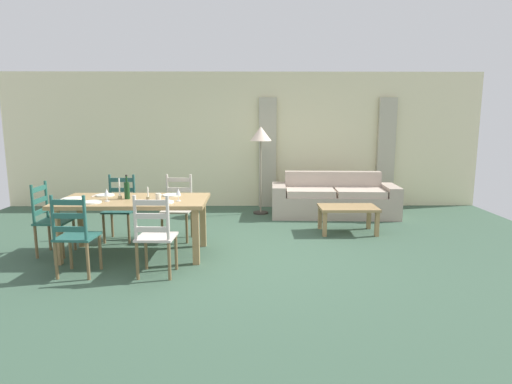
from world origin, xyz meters
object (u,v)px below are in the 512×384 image
Objects in this scene: wine_glass_near_left at (107,193)px; couch at (334,200)px; wine_glass_near_right at (178,192)px; coffee_cup_primary at (158,197)px; dining_chair_near_left at (75,235)px; dining_chair_far_right at (178,208)px; dining_chair_head_west at (50,219)px; standing_lamp at (261,139)px; dining_chair_near_right at (155,236)px; dining_table at (134,206)px; dining_chair_far_left at (120,208)px; wine_bottle at (127,190)px; coffee_table at (348,211)px.

wine_glass_near_left is 4.19m from couch.
wine_glass_near_right reaches higher than coffee_cup_primary.
wine_glass_near_left is 1.00× the size of wine_glass_near_right.
dining_chair_near_left is at bearing -138.89° from coffee_cup_primary.
dining_chair_far_right and dining_chair_head_west have the same top height.
standing_lamp reaches higher than dining_chair_near_left.
wine_glass_near_right is (0.17, -0.90, 0.38)m from dining_chair_far_right.
dining_chair_near_right is at bearing -110.91° from standing_lamp.
coffee_cup_primary is (0.34, -0.07, 0.13)m from dining_table.
coffee_cup_primary is at bearing -12.09° from dining_table.
dining_chair_near_right and dining_chair_head_west have the same top height.
dining_chair_near_left is 10.67× the size of coffee_cup_primary.
dining_chair_near_left is 1.30m from wine_glass_near_right.
wine_glass_near_left is (-0.74, 0.64, 0.38)m from dining_chair_near_right.
coffee_cup_primary is at bearing 6.41° from wine_glass_near_left.
dining_chair_head_west is at bearing 178.10° from dining_table.
couch is at bearing 41.26° from dining_chair_near_left.
dining_chair_far_right is at bearing 1.03° from dining_chair_far_left.
wine_glass_near_right is (1.07, 0.63, 0.38)m from dining_chair_near_left.
wine_bottle reaches higher than dining_chair_far_left.
wine_glass_near_right is 0.10× the size of standing_lamp.
dining_chair_far_left is (-0.86, 1.53, 0.00)m from dining_chair_near_right.
couch is 1.77m from standing_lamp.
dining_chair_far_right is 3.04× the size of wine_bottle.
dining_table is 0.92m from dining_chair_near_left.
dining_chair_near_right is 1.04m from wine_bottle.
dining_chair_far_left is 1.07× the size of coffee_table.
dining_chair_near_right is 0.79m from coffee_cup_primary.
wine_glass_near_left is 3.60m from coffee_table.
dining_chair_near_right is 1.00× the size of dining_chair_head_west.
coffee_cup_primary is (0.63, 0.07, -0.07)m from wine_glass_near_left.
couch is (3.35, 2.46, -0.57)m from wine_glass_near_left.
dining_chair_near_left reaches higher than dining_table.
couch is (4.17, 2.28, -0.19)m from dining_chair_head_west.
wine_glass_near_left reaches higher than coffee_cup_primary.
couch is (2.45, 2.45, -0.57)m from wine_glass_near_right.
dining_chair_near_right is 1.76m from dining_chair_far_left.
dining_chair_near_left is 1.52m from dining_chair_far_left.
coffee_table is at bearing 23.37° from coffee_cup_primary.
wine_bottle is 3.51× the size of coffee_cup_primary.
dining_chair_far_right is 1.22m from wine_glass_near_left.
dining_table is 3.12m from standing_lamp.
dining_chair_far_left is 1.00× the size of dining_chair_far_right.
standing_lamp is (1.09, 2.64, 0.55)m from wine_glass_near_right.
wine_glass_near_left is at bearing -82.48° from dining_chair_far_left.
dining_chair_far_right is 0.90m from coffee_cup_primary.
wine_bottle is 1.96× the size of wine_glass_near_right.
dining_chair_far_right is 1.00× the size of dining_chair_head_west.
wine_bottle is 0.44m from coffee_cup_primary.
dining_chair_head_west is at bearing 174.18° from wine_glass_near_right.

